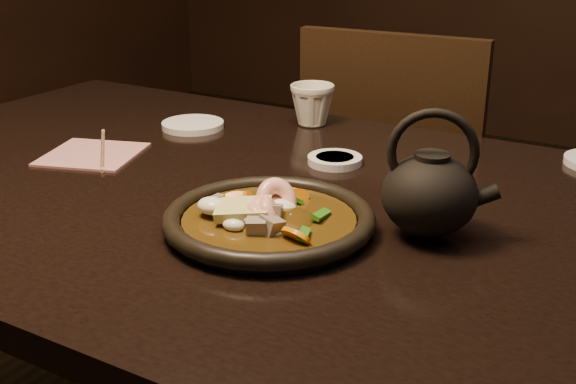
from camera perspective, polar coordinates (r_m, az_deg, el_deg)
The scene contains 10 objects.
table at distance 1.12m, azimuth -1.46°, elevation -3.77°, with size 1.60×0.90×0.75m.
chair at distance 1.76m, azimuth 8.91°, elevation -0.64°, with size 0.46×0.46×0.91m.
plate at distance 0.95m, azimuth -1.50°, elevation -2.28°, with size 0.28×0.28×0.03m.
stirfry at distance 0.95m, azimuth -1.71°, elevation -1.96°, with size 0.19×0.17×0.07m.
soy_dish at distance 1.22m, azimuth 3.72°, elevation 2.54°, with size 0.09×0.09×0.01m, color white.
saucer_left at distance 1.43m, azimuth -7.53°, elevation 5.28°, with size 0.12×0.12×0.01m, color white.
tea_cup at distance 1.43m, azimuth 1.93°, elevation 7.02°, with size 0.09×0.08×0.09m, color silver.
chopsticks at distance 1.32m, azimuth -14.43°, elevation 3.28°, with size 0.17×0.18×0.01m.
napkin at distance 1.30m, azimuth -15.19°, elevation 2.89°, with size 0.15×0.15×0.00m, color #B67270.
teapot at distance 0.94m, azimuth 11.19°, elevation 0.12°, with size 0.15×0.12×0.17m.
Camera 1 is at (0.54, -0.86, 1.15)m, focal length 45.00 mm.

